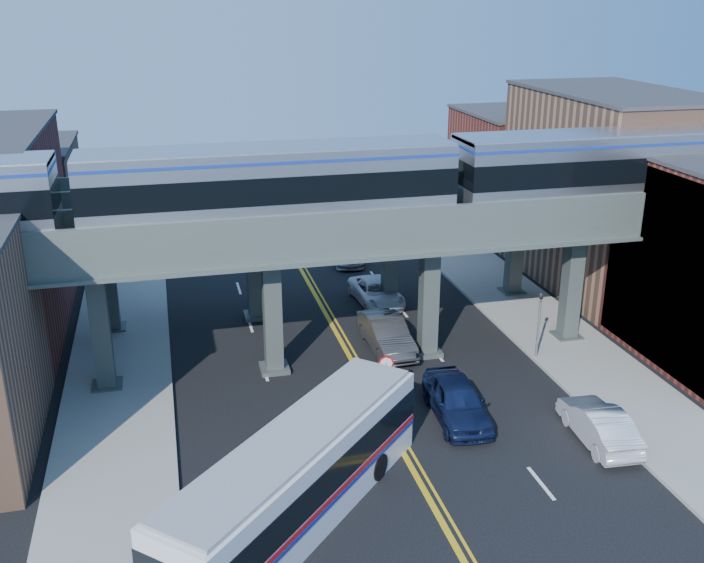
% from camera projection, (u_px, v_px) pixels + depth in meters
% --- Properties ---
extents(ground, '(120.00, 120.00, 0.00)m').
position_uv_depth(ground, '(398.00, 444.00, 32.67)').
color(ground, black).
rests_on(ground, ground).
extents(sidewalk_west, '(5.00, 70.00, 0.16)m').
position_uv_depth(sidewalk_west, '(120.00, 367.00, 39.18)').
color(sidewalk_west, gray).
rests_on(sidewalk_west, ground).
extents(sidewalk_east, '(5.00, 70.00, 0.16)m').
position_uv_depth(sidewalk_east, '(541.00, 324.00, 44.33)').
color(sidewalk_east, gray).
rests_on(sidewalk_east, ground).
extents(building_west_c, '(8.00, 10.00, 8.00)m').
position_uv_depth(building_west_c, '(17.00, 206.00, 53.57)').
color(building_west_c, '#855C45').
rests_on(building_west_c, ground).
extents(building_east_b, '(8.00, 14.00, 12.00)m').
position_uv_depth(building_east_b, '(607.00, 190.00, 49.32)').
color(building_east_b, '#855C45').
rests_on(building_east_b, ground).
extents(building_east_c, '(8.00, 10.00, 9.00)m').
position_uv_depth(building_east_c, '(516.00, 171.00, 61.69)').
color(building_east_c, brown).
rests_on(building_east_c, ground).
extents(mural_panel, '(0.10, 9.50, 9.50)m').
position_uv_depth(mural_panel, '(663.00, 277.00, 37.94)').
color(mural_panel, teal).
rests_on(mural_panel, ground).
extents(elevated_viaduct_near, '(52.00, 3.60, 7.40)m').
position_uv_depth(elevated_viaduct_near, '(352.00, 241.00, 37.73)').
color(elevated_viaduct_near, '#3C4642').
rests_on(elevated_viaduct_near, ground).
extents(elevated_viaduct_far, '(52.00, 3.60, 7.40)m').
position_uv_depth(elevated_viaduct_far, '(323.00, 205.00, 44.11)').
color(elevated_viaduct_far, '#3C4642').
rests_on(elevated_viaduct_far, ground).
extents(transit_train, '(52.61, 3.30, 3.86)m').
position_uv_depth(transit_train, '(270.00, 184.00, 35.82)').
color(transit_train, black).
rests_on(transit_train, elevated_viaduct_near).
extents(stop_sign, '(0.76, 0.09, 2.63)m').
position_uv_depth(stop_sign, '(386.00, 373.00, 34.86)').
color(stop_sign, slate).
rests_on(stop_sign, ground).
extents(traffic_signal, '(0.15, 0.18, 4.10)m').
position_uv_depth(traffic_signal, '(539.00, 318.00, 39.40)').
color(traffic_signal, slate).
rests_on(traffic_signal, ground).
extents(transit_bus, '(10.96, 11.29, 3.32)m').
position_uv_depth(transit_bus, '(297.00, 478.00, 27.42)').
color(transit_bus, silver).
rests_on(transit_bus, ground).
extents(car_lane_a, '(2.47, 5.40, 1.79)m').
position_uv_depth(car_lane_a, '(457.00, 400.00, 34.33)').
color(car_lane_a, '#10193B').
rests_on(car_lane_a, ground).
extents(car_lane_b, '(1.98, 5.35, 1.75)m').
position_uv_depth(car_lane_b, '(387.00, 334.00, 41.04)').
color(car_lane_b, '#2B2B2D').
rests_on(car_lane_b, ground).
extents(car_lane_c, '(2.68, 5.25, 1.42)m').
position_uv_depth(car_lane_c, '(376.00, 292.00, 47.27)').
color(car_lane_c, white).
rests_on(car_lane_c, ground).
extents(car_lane_d, '(2.56, 5.12, 1.43)m').
position_uv_depth(car_lane_d, '(347.00, 252.00, 54.71)').
color(car_lane_d, '#A9A9AD').
rests_on(car_lane_d, ground).
extents(car_parked_curb, '(2.01, 4.95, 1.60)m').
position_uv_depth(car_parked_curb, '(599.00, 424.00, 32.63)').
color(car_parked_curb, silver).
rests_on(car_parked_curb, ground).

